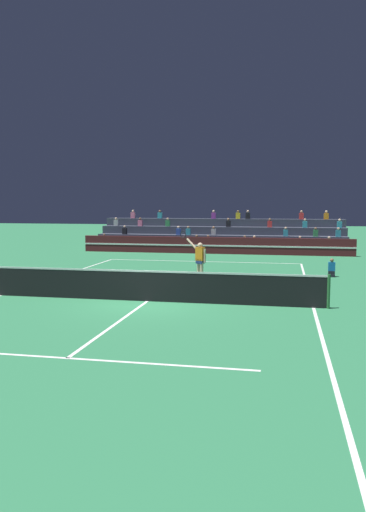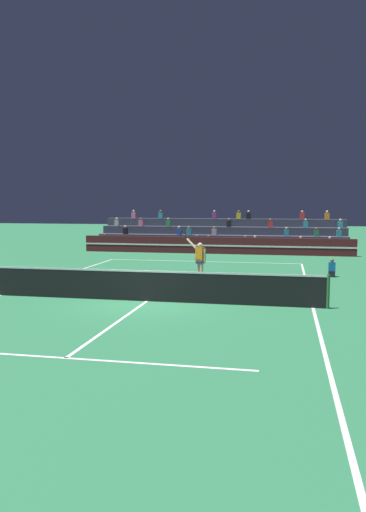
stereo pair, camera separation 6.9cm
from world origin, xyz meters
name	(u,v)px [view 2 (the right image)]	position (x,y,z in m)	size (l,w,h in m)	color
ground_plane	(147,301)	(0.00, 0.00, 0.00)	(120.00, 120.00, 0.00)	#2D7A4C
court_lines	(147,301)	(0.00, 0.00, 0.00)	(11.10, 23.90, 0.01)	white
tennis_net	(147,285)	(0.00, 0.00, 0.54)	(12.00, 0.10, 1.10)	#2D6B38
sponsor_banner_wall	(214,245)	(0.00, 16.46, 0.55)	(18.00, 0.26, 1.10)	#51191E
bleacher_stand	(221,238)	(0.01, 19.63, 0.83)	(17.57, 3.80, 2.83)	#383D4C
ball_kid_courtside	(332,270)	(6.69, 7.18, 0.33)	(0.30, 0.36, 0.84)	black
tennis_player	(199,260)	(1.11, 4.11, 0.98)	(1.26, 0.77, 2.23)	beige
tennis_ball	(150,280)	(-1.11, 4.49, 0.03)	(0.07, 0.07, 0.07)	#C6DB33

